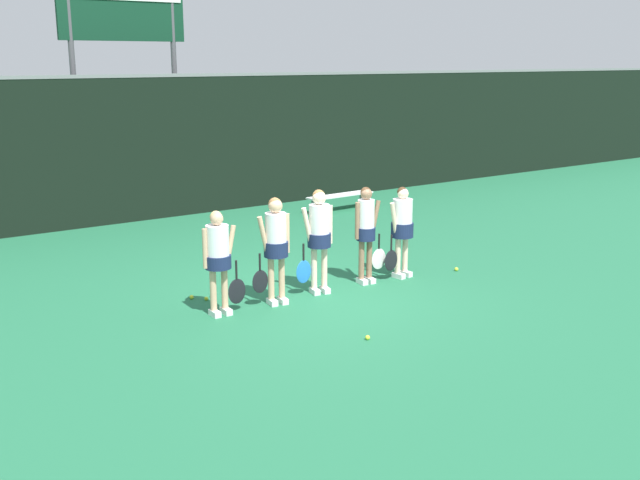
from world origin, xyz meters
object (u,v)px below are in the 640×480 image
tennis_ball_3 (283,264)px  tennis_ball_4 (368,338)px  tennis_ball_0 (456,269)px  player_1 (276,241)px  scoreboard (124,42)px  player_3 (366,228)px  player_4 (402,225)px  bench_courtside (340,196)px  tennis_ball_1 (192,297)px  tennis_ball_2 (206,299)px  player_2 (319,232)px  player_0 (218,254)px

tennis_ball_3 → tennis_ball_4: 4.07m
tennis_ball_0 → player_1: bearing=175.3°
scoreboard → player_3: bearing=-84.8°
scoreboard → player_4: scoreboard is taller
bench_courtside → player_1: (-5.32, -5.48, 0.66)m
player_1 → tennis_ball_0: bearing=3.2°
player_3 → tennis_ball_1: (-2.91, 0.90, -0.95)m
scoreboard → tennis_ball_2: size_ratio=85.19×
scoreboard → tennis_ball_4: bearing=-94.6°
scoreboard → player_2: 9.39m
bench_courtside → tennis_ball_4: size_ratio=28.68×
scoreboard → tennis_ball_1: (-2.10, -7.93, -4.19)m
scoreboard → tennis_ball_0: 10.46m
bench_courtside → player_4: size_ratio=1.19×
tennis_ball_1 → tennis_ball_2: tennis_ball_1 is taller
tennis_ball_1 → tennis_ball_3: (2.30, 0.85, -0.00)m
tennis_ball_0 → tennis_ball_2: tennis_ball_0 is taller
player_1 → tennis_ball_4: bearing=-76.5°
player_0 → tennis_ball_1: (-0.03, 0.94, -0.92)m
scoreboard → player_3: 9.44m
player_1 → player_2: bearing=13.0°
scoreboard → player_3: size_ratio=3.22×
scoreboard → player_3: (0.80, -8.83, -3.23)m
bench_courtside → player_3: 6.43m
tennis_ball_0 → tennis_ball_4: 3.94m
player_2 → tennis_ball_3: bearing=88.9°
scoreboard → tennis_ball_3: 8.23m
player_0 → tennis_ball_2: player_0 is taller
bench_courtside → tennis_ball_4: 9.14m
player_1 → tennis_ball_0: (3.72, -0.30, -0.99)m
tennis_ball_1 → scoreboard: bearing=75.1°
player_1 → player_4: bearing=8.0°
player_3 → tennis_ball_3: player_3 is taller
player_3 → tennis_ball_4: (-1.68, -2.17, -0.95)m
tennis_ball_4 → player_3: bearing=52.3°
tennis_ball_3 → tennis_ball_1: bearing=-159.7°
tennis_ball_0 → tennis_ball_1: 4.91m
tennis_ball_3 → tennis_ball_0: bearing=-41.2°
player_0 → player_1: size_ratio=0.94×
tennis_ball_0 → player_3: bearing=168.1°
tennis_ball_3 → player_3: bearing=-70.9°
player_3 → tennis_ball_0: size_ratio=23.62×
player_4 → player_0: bearing=172.3°
tennis_ball_3 → tennis_ball_4: size_ratio=0.99×
tennis_ball_0 → tennis_ball_4: size_ratio=1.06×
tennis_ball_4 → player_1: bearing=95.6°
player_0 → tennis_ball_3: 3.03m
player_3 → bench_courtside: bearing=64.0°
player_4 → tennis_ball_0: bearing=-22.9°
tennis_ball_0 → tennis_ball_1: (-4.74, 1.29, -0.00)m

